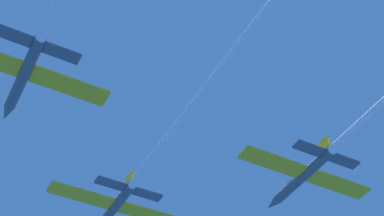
{
  "coord_description": "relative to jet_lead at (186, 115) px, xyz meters",
  "views": [
    {
      "loc": [
        -25.94,
        -72.23,
        -51.08
      ],
      "look_at": [
        -0.3,
        -23.99,
        0.11
      ],
      "focal_mm": 57.21,
      "sensor_mm": 36.0,
      "label": 1
    }
  ],
  "objects": [
    {
      "name": "jet_lead",
      "position": [
        0.0,
        0.0,
        0.0
      ],
      "size": [
        20.34,
        73.95,
        3.37
      ],
      "color": "#4C5660"
    }
  ]
}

